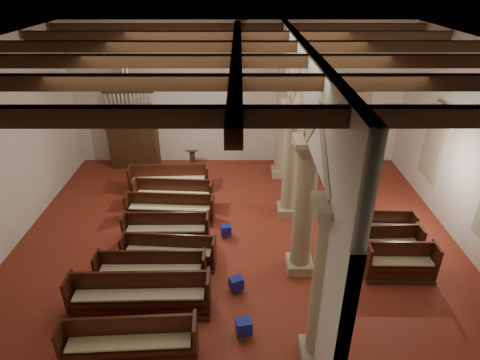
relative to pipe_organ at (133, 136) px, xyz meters
name	(u,v)px	position (x,y,z in m)	size (l,w,h in m)	color
floor	(237,238)	(4.50, -5.50, -1.37)	(14.00, 14.00, 0.00)	maroon
ceiling	(237,46)	(4.50, -5.50, 4.63)	(14.00, 14.00, 0.00)	black
wall_back	(238,96)	(4.50, 0.50, 1.63)	(14.00, 0.02, 6.00)	silver
wall_front	(235,309)	(4.50, -11.50, 1.63)	(14.00, 0.02, 6.00)	silver
wall_right	(478,153)	(11.50, -5.50, 1.63)	(0.02, 12.00, 6.00)	silver
ceiling_beams	(237,53)	(4.50, -5.50, 4.45)	(13.80, 11.80, 0.30)	#402414
arcade	(300,135)	(6.30, -5.50, 2.19)	(0.90, 11.90, 6.00)	tan
window_right_b	(434,145)	(11.48, -3.00, 0.83)	(0.03, 1.00, 2.20)	#2C634B
window_back	(354,114)	(9.50, 0.48, 0.83)	(1.00, 0.03, 2.20)	#2C634B
pipe_organ	(133,136)	(0.00, 0.00, 0.00)	(2.10, 0.85, 4.40)	#402414
lectern	(193,164)	(2.60, -0.94, -0.87)	(0.50, 0.51, 1.21)	#382411
dossal_curtain	(317,137)	(8.00, 0.42, -0.21)	(1.80, 0.07, 2.17)	maroon
processional_banner	(366,151)	(10.03, -0.29, -0.56)	(0.53, 0.67, 2.47)	#402414
hymnal_box_a	(244,326)	(4.67, -9.39, -1.09)	(0.37, 0.30, 0.37)	#181697
hymnal_box_b	(236,283)	(4.48, -7.91, -1.10)	(0.34, 0.28, 0.34)	#19169B
hymnal_box_c	(226,230)	(4.13, -5.41, -1.11)	(0.32, 0.26, 0.32)	navy
tube_heater_a	(110,340)	(1.59, -9.68, -1.21)	(0.09, 0.09, 0.86)	white
tube_heater_b	(110,345)	(1.63, -9.83, -1.21)	(0.11, 0.11, 1.11)	white
nave_pew_0	(131,348)	(2.19, -10.06, -1.00)	(2.95, 0.90, 1.11)	#402414
nave_pew_1	(141,300)	(2.09, -8.64, -1.00)	(3.51, 0.84, 1.14)	#402414
nave_pew_2	(152,274)	(2.16, -7.58, -1.05)	(2.98, 0.67, 0.98)	#402414
nave_pew_3	(169,256)	(2.52, -6.82, -1.05)	(2.75, 0.84, 0.98)	#402414
nave_pew_4	(167,233)	(2.28, -5.72, -1.03)	(2.68, 0.70, 1.02)	#402414
nave_pew_5	(170,212)	(2.19, -4.44, -1.05)	(3.04, 0.83, 0.98)	#402414
nave_pew_6	(174,199)	(2.18, -3.60, -1.01)	(2.88, 0.90, 1.08)	#402414
nave_pew_7	(169,184)	(1.85, -2.48, -1.00)	(3.04, 0.89, 1.12)	#402414
aisle_pew_0	(399,266)	(9.05, -7.33, -1.01)	(1.94, 0.75, 1.07)	#402414
aisle_pew_1	(388,247)	(9.01, -6.45, -1.02)	(1.90, 0.78, 1.03)	#402414
aisle_pew_2	(386,231)	(9.23, -5.60, -1.03)	(1.71, 0.71, 1.01)	#402414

